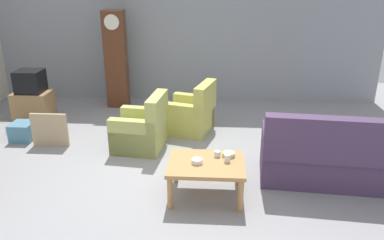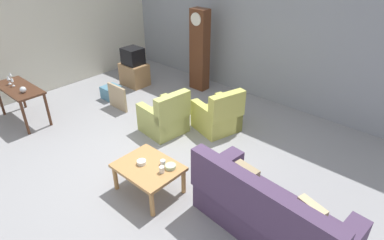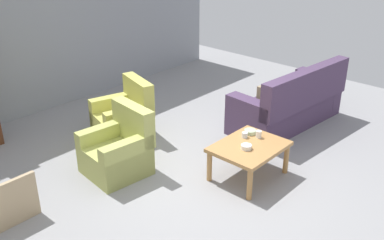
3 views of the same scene
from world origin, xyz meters
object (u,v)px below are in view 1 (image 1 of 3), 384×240
tv_crt (30,81)px  cup_blue_rimmed (217,154)px  tv_stand_cabinet (34,106)px  grandfather_clock (116,60)px  coffee_table_wood (206,167)px  bowl_white_stacked (197,161)px  framed_picture_leaning (50,130)px  cup_white_porcelain (227,158)px  couch_floral (340,159)px  storage_box_blue (23,131)px  armchair_olive_far (191,115)px  armchair_olive_near (142,131)px  bowl_shallow_green (229,154)px

tv_crt → cup_blue_rimmed: 4.25m
tv_stand_cabinet → grandfather_clock: bearing=34.4°
coffee_table_wood → tv_stand_cabinet: tv_stand_cabinet is taller
coffee_table_wood → bowl_white_stacked: bowl_white_stacked is taller
tv_crt → framed_picture_leaning: (0.79, -1.15, -0.50)m
cup_white_porcelain → bowl_white_stacked: bearing=-169.9°
couch_floral → cup_white_porcelain: bearing=-164.5°
tv_stand_cabinet → bowl_white_stacked: (3.29, -2.54, 0.22)m
grandfather_clock → tv_crt: 1.74m
framed_picture_leaning → cup_blue_rimmed: (2.75, -1.19, 0.23)m
storage_box_blue → cup_blue_rimmed: 3.64m
cup_blue_rimmed → armchair_olive_far: bearing=103.6°
armchair_olive_far → cup_blue_rimmed: armchair_olive_far is taller
armchair_olive_near → bowl_shallow_green: size_ratio=5.61×
couch_floral → bowl_white_stacked: bearing=-165.5°
storage_box_blue → armchair_olive_far: bearing=11.1°
coffee_table_wood → framed_picture_leaning: (-2.61, 1.36, -0.12)m
couch_floral → armchair_olive_far: (-2.14, 1.69, -0.05)m
framed_picture_leaning → grandfather_clock: bearing=73.5°
tv_stand_cabinet → couch_floral: bearing=-21.5°
armchair_olive_far → grandfather_clock: bearing=141.0°
tv_stand_cabinet → storage_box_blue: size_ratio=1.72×
armchair_olive_far → grandfather_clock: (-1.64, 1.33, 0.70)m
couch_floral → storage_box_blue: 5.13m
grandfather_clock → bowl_shallow_green: bearing=-55.4°
tv_stand_cabinet → cup_blue_rimmed: bearing=-33.4°
framed_picture_leaning → storage_box_blue: size_ratio=1.51×
cup_white_porcelain → bowl_white_stacked: 0.38m
tv_stand_cabinet → cup_blue_rimmed: size_ratio=8.36×
cup_white_porcelain → bowl_white_stacked: (-0.38, -0.07, -0.02)m
tv_stand_cabinet → cup_white_porcelain: same height
armchair_olive_near → framed_picture_leaning: 1.53m
couch_floral → cup_blue_rimmed: (-1.66, -0.29, 0.16)m
armchair_olive_far → bowl_white_stacked: armchair_olive_far is taller
coffee_table_wood → grandfather_clock: (-1.99, 3.48, 0.60)m
armchair_olive_far → bowl_shallow_green: size_ratio=5.90×
armchair_olive_near → armchair_olive_far: 1.07m
grandfather_clock → coffee_table_wood: bearing=-60.3°
tv_stand_cabinet → bowl_shallow_green: tv_stand_cabinet is taller
cup_blue_rimmed → storage_box_blue: bearing=156.9°
framed_picture_leaning → cup_blue_rimmed: size_ratio=7.38×
grandfather_clock → storage_box_blue: (-1.21, -1.89, -0.86)m
grandfather_clock → bowl_white_stacked: size_ratio=14.30×
grandfather_clock → framed_picture_leaning: 2.33m
couch_floral → storage_box_blue: bearing=167.2°
armchair_olive_near → bowl_white_stacked: armchair_olive_near is taller
armchair_olive_near → framed_picture_leaning: bearing=-179.3°
armchair_olive_near → grandfather_clock: grandfather_clock is taller
cup_blue_rimmed → bowl_shallow_green: bearing=6.3°
couch_floral → tv_crt: (-5.21, 2.05, 0.43)m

